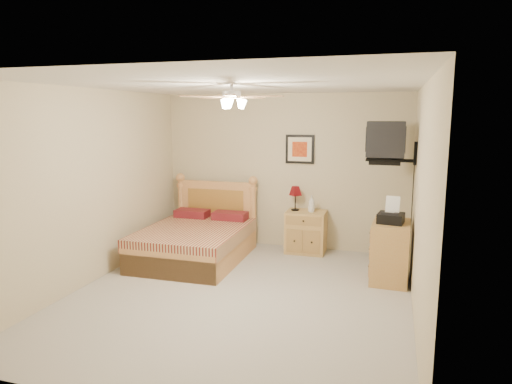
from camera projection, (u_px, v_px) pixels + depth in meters
floor at (239, 296)px, 5.52m from camera, size 4.50×4.50×0.00m
ceiling at (238, 85)px, 5.10m from camera, size 4.00×4.50×0.04m
wall_back at (283, 171)px, 7.43m from camera, size 4.00×0.04×2.50m
wall_front at (133, 248)px, 3.19m from camera, size 4.00×0.04×2.50m
wall_left at (92, 187)px, 5.88m from camera, size 0.04×4.50×2.50m
wall_right at (420, 204)px, 4.73m from camera, size 0.04×4.50×2.50m
bed at (194, 222)px, 6.79m from camera, size 1.41×1.85×1.19m
nightstand at (306, 232)px, 7.23m from camera, size 0.62×0.47×0.66m
table_lamp at (295, 198)px, 7.21m from camera, size 0.21×0.21×0.39m
lotion_bottle at (312, 204)px, 7.11m from camera, size 0.11×0.11×0.26m
framed_picture at (300, 149)px, 7.27m from camera, size 0.46×0.04×0.46m
dresser at (390, 252)px, 5.96m from camera, size 0.49×0.69×0.80m
fax_machine at (391, 210)px, 5.82m from camera, size 0.36×0.38×0.33m
magazine_lower at (388, 217)px, 6.14m from camera, size 0.19×0.25×0.02m
magazine_upper at (388, 216)px, 6.13m from camera, size 0.24×0.28×0.02m
wall_tv at (398, 142)px, 5.97m from camera, size 0.56×0.46×0.58m
ceiling_fan at (232, 97)px, 4.93m from camera, size 1.14×1.14×0.28m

